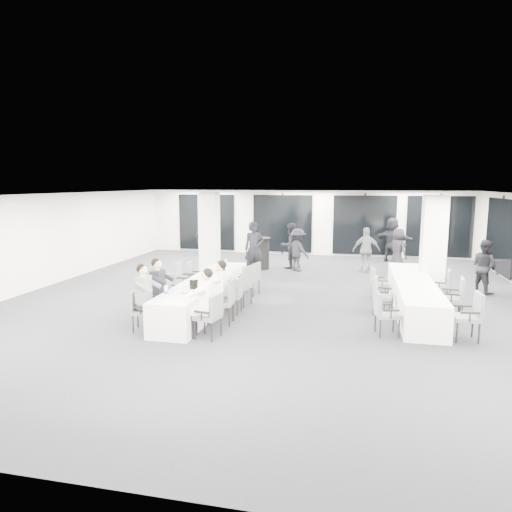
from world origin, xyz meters
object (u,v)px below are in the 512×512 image
Objects in this scene: chair_main_left_second at (154,297)px; chair_main_left_far at (194,276)px; chair_main_right_near at (211,313)px; chair_main_right_mid at (235,293)px; standing_guest_h at (484,263)px; standing_guest_d at (366,247)px; banquet_table_side at (413,295)px; chair_main_right_fourth at (243,283)px; chair_side_right_near at (471,313)px; cocktail_table at (259,253)px; standing_guest_g at (202,233)px; ice_bucket_near at (194,284)px; standing_guest_a at (254,245)px; chair_side_left_mid at (380,293)px; standing_guest_b at (290,243)px; chair_side_right_mid at (455,296)px; standing_guest_c at (298,247)px; chair_main_left_mid at (170,290)px; chair_side_left_far at (378,282)px; chair_main_right_second at (226,298)px; chair_main_left_fourth at (183,279)px; standing_guest_e at (398,247)px; banquet_table_main at (205,294)px; chair_side_left_near at (384,311)px; ice_bucket_far at (221,266)px; chair_main_right_far at (252,277)px; chair_main_left_near at (140,308)px; chair_side_right_far at (443,284)px.

chair_main_left_far is (0.01, 2.61, -0.03)m from chair_main_left_second.
chair_main_right_mid is at bearing 11.67° from chair_main_right_near.
standing_guest_d is at bearing 16.46° from standing_guest_h.
chair_main_right_fourth reaches higher than banquet_table_side.
banquet_table_side is 5.12× the size of chair_side_right_near.
cocktail_table is 4.00m from standing_guest_g.
standing_guest_h is 8.32m from ice_bucket_near.
cocktail_table is at bearing 16.32° from chair_main_right_near.
standing_guest_a is (-0.55, 6.36, 0.51)m from chair_main_right_near.
standing_guest_h reaches higher than chair_side_left_mid.
standing_guest_b is (-4.61, 6.99, 0.39)m from chair_side_right_near.
chair_side_right_mid is 4.36× the size of ice_bucket_near.
chair_main_left_far is 4.69m from standing_guest_c.
chair_main_right_fourth is at bearing 120.13° from chair_main_left_mid.
standing_guest_g reaches higher than chair_side_left_far.
standing_guest_c is (0.77, 6.52, 0.28)m from chair_main_right_second.
standing_guest_a reaches higher than chair_main_right_mid.
cocktail_table reaches higher than chair_main_left_fourth.
chair_main_right_mid is (1.66, -0.89, -0.09)m from chair_main_left_fourth.
chair_main_left_fourth is at bearing 71.65° from chair_side_right_near.
ice_bucket_near is (-5.02, -7.14, -0.01)m from standing_guest_e.
banquet_table_main is at bearing 110.60° from standing_guest_c.
chair_main_left_mid is at bearing 40.63° from standing_guest_d.
chair_main_right_second is 4.50m from chair_side_left_far.
banquet_table_side is 4.89× the size of chair_main_right_second.
banquet_table_main is at bearing 75.70° from chair_side_right_near.
standing_guest_e is at bearing 142.25° from chair_main_left_mid.
chair_side_left_near is 0.46× the size of standing_guest_g.
banquet_table_side is 4.71m from chair_main_right_second.
chair_side_left_far is at bearing 25.48° from chair_side_right_near.
chair_main_right_mid is at bearing -60.86° from ice_bucket_far.
chair_main_left_far reaches higher than chair_main_right_mid.
standing_guest_e is (4.81, 1.85, -0.17)m from standing_guest_a.
chair_main_right_second reaches higher than ice_bucket_far.
standing_guest_h is (6.38, 1.64, 0.35)m from chair_main_right_far.
cocktail_table reaches higher than banquet_table_main.
standing_guest_e reaches higher than ice_bucket_near.
chair_main_right_near reaches higher than chair_main_right_mid.
standing_guest_c is at bearing 150.43° from chair_main_left_near.
chair_main_right_second reaches higher than chair_main_right_near.
standing_guest_e reaches higher than chair_side_right_far.
standing_guest_a reaches higher than cocktail_table.
chair_main_right_fourth is 1.13× the size of chair_side_left_near.
chair_side_left_near is 4.09× the size of ice_bucket_near.
chair_main_left_second is 5.33m from chair_side_left_mid.
standing_guest_g reaches higher than chair_side_left_mid.
chair_side_left_near is 1.02× the size of chair_side_right_far.
standing_guest_e is at bearing 50.25° from banquet_table_main.
standing_guest_a is at bearing 16.47° from chair_main_right_near.
standing_guest_h reaches higher than banquet_table_side.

